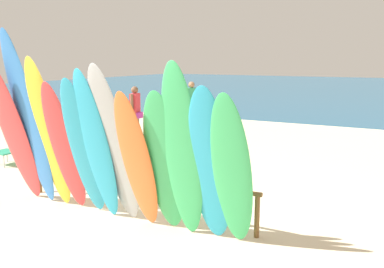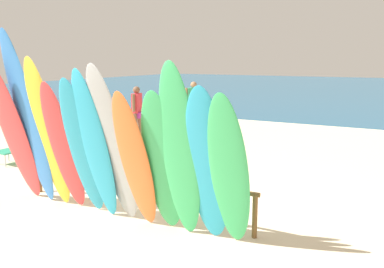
{
  "view_description": "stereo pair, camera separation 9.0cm",
  "coord_description": "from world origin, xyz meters",
  "px_view_note": "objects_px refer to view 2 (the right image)",
  "views": [
    {
      "loc": [
        3.73,
        -5.05,
        2.36
      ],
      "look_at": [
        0.0,
        1.97,
        0.92
      ],
      "focal_mm": 39.16,
      "sensor_mm": 36.0,
      "label": 1
    },
    {
      "loc": [
        3.81,
        -5.0,
        2.36
      ],
      "look_at": [
        0.0,
        1.97,
        0.92
      ],
      "focal_mm": 39.16,
      "sensor_mm": 36.0,
      "label": 2
    }
  ],
  "objects_px": {
    "surfboard_green_9": "(180,153)",
    "beach_chair_blue": "(14,144)",
    "surfboard_orange_7": "(135,161)",
    "surfboard_teal_5": "(95,147)",
    "beachgoer_photographing": "(194,101)",
    "surfboard_teal_4": "(82,148)",
    "surfboard_green_11": "(229,172)",
    "surfboard_teal_10": "(208,166)",
    "surfboard_red_3": "(64,148)",
    "surfboard_blue_1": "(28,120)",
    "surfboard_grey_6": "(113,146)",
    "beach_chair_red": "(63,146)",
    "surfboard_rack": "(131,179)",
    "surfboard_red_0": "(14,132)",
    "beachgoer_near_rack": "(137,108)",
    "surfboard_green_8": "(162,163)",
    "beach_chair_striped": "(70,135)",
    "surfboard_yellow_2": "(48,135)"
  },
  "relations": [
    {
      "from": "surfboard_red_3",
      "to": "beachgoer_near_rack",
      "type": "height_order",
      "value": "surfboard_red_3"
    },
    {
      "from": "surfboard_rack",
      "to": "surfboard_orange_7",
      "type": "xyz_separation_m",
      "value": [
        0.49,
        -0.55,
        0.46
      ]
    },
    {
      "from": "surfboard_rack",
      "to": "surfboard_teal_4",
      "type": "bearing_deg",
      "value": -132.44
    },
    {
      "from": "surfboard_green_9",
      "to": "beach_chair_blue",
      "type": "xyz_separation_m",
      "value": [
        -5.43,
        1.77,
        -0.75
      ]
    },
    {
      "from": "beachgoer_photographing",
      "to": "beach_chair_red",
      "type": "height_order",
      "value": "beachgoer_photographing"
    },
    {
      "from": "surfboard_green_9",
      "to": "surfboard_teal_5",
      "type": "bearing_deg",
      "value": 178.95
    },
    {
      "from": "beach_chair_red",
      "to": "beach_chair_blue",
      "type": "distance_m",
      "value": 1.19
    },
    {
      "from": "surfboard_blue_1",
      "to": "surfboard_green_11",
      "type": "height_order",
      "value": "surfboard_blue_1"
    },
    {
      "from": "surfboard_yellow_2",
      "to": "surfboard_red_3",
      "type": "bearing_deg",
      "value": -2.62
    },
    {
      "from": "surfboard_orange_7",
      "to": "surfboard_green_11",
      "type": "bearing_deg",
      "value": 6.64
    },
    {
      "from": "surfboard_blue_1",
      "to": "surfboard_grey_6",
      "type": "distance_m",
      "value": 1.68
    },
    {
      "from": "surfboard_red_0",
      "to": "surfboard_teal_5",
      "type": "relative_size",
      "value": 1.07
    },
    {
      "from": "surfboard_green_11",
      "to": "beachgoer_near_rack",
      "type": "height_order",
      "value": "surfboard_green_11"
    },
    {
      "from": "surfboard_orange_7",
      "to": "beachgoer_photographing",
      "type": "bearing_deg",
      "value": 117.97
    },
    {
      "from": "surfboard_blue_1",
      "to": "beach_chair_blue",
      "type": "height_order",
      "value": "surfboard_blue_1"
    },
    {
      "from": "surfboard_teal_10",
      "to": "surfboard_green_11",
      "type": "bearing_deg",
      "value": -6.11
    },
    {
      "from": "surfboard_red_3",
      "to": "beachgoer_near_rack",
      "type": "xyz_separation_m",
      "value": [
        -2.76,
        5.66,
        -0.14
      ]
    },
    {
      "from": "surfboard_red_3",
      "to": "beachgoer_near_rack",
      "type": "distance_m",
      "value": 6.3
    },
    {
      "from": "surfboard_teal_10",
      "to": "surfboard_red_3",
      "type": "bearing_deg",
      "value": 178.22
    },
    {
      "from": "surfboard_green_8",
      "to": "surfboard_red_3",
      "type": "bearing_deg",
      "value": 175.36
    },
    {
      "from": "surfboard_grey_6",
      "to": "surfboard_green_9",
      "type": "distance_m",
      "value": 1.07
    },
    {
      "from": "surfboard_red_0",
      "to": "beachgoer_photographing",
      "type": "distance_m",
      "value": 8.32
    },
    {
      "from": "surfboard_green_9",
      "to": "beach_chair_red",
      "type": "height_order",
      "value": "surfboard_green_9"
    },
    {
      "from": "surfboard_grey_6",
      "to": "surfboard_green_11",
      "type": "distance_m",
      "value": 1.74
    },
    {
      "from": "surfboard_grey_6",
      "to": "surfboard_red_3",
      "type": "bearing_deg",
      "value": -177.32
    },
    {
      "from": "surfboard_green_9",
      "to": "beach_chair_blue",
      "type": "height_order",
      "value": "surfboard_green_9"
    },
    {
      "from": "beachgoer_near_rack",
      "to": "surfboard_blue_1",
      "type": "bearing_deg",
      "value": -173.84
    },
    {
      "from": "surfboard_orange_7",
      "to": "surfboard_teal_4",
      "type": "bearing_deg",
      "value": -177.42
    },
    {
      "from": "surfboard_red_0",
      "to": "surfboard_yellow_2",
      "type": "relative_size",
      "value": 1.01
    },
    {
      "from": "surfboard_red_3",
      "to": "surfboard_teal_5",
      "type": "height_order",
      "value": "surfboard_teal_5"
    },
    {
      "from": "surfboard_green_9",
      "to": "surfboard_teal_10",
      "type": "height_order",
      "value": "surfboard_green_9"
    },
    {
      "from": "beachgoer_photographing",
      "to": "surfboard_teal_4",
      "type": "bearing_deg",
      "value": 72.11
    },
    {
      "from": "surfboard_green_8",
      "to": "surfboard_red_0",
      "type": "bearing_deg",
      "value": 175.8
    },
    {
      "from": "surfboard_grey_6",
      "to": "surfboard_green_8",
      "type": "bearing_deg",
      "value": 10.47
    },
    {
      "from": "surfboard_teal_4",
      "to": "surfboard_green_9",
      "type": "xyz_separation_m",
      "value": [
        1.67,
        -0.02,
        0.12
      ]
    },
    {
      "from": "beachgoer_photographing",
      "to": "beach_chair_red",
      "type": "bearing_deg",
      "value": 53.96
    },
    {
      "from": "surfboard_red_3",
      "to": "surfboard_green_11",
      "type": "relative_size",
      "value": 1.03
    },
    {
      "from": "surfboard_green_9",
      "to": "surfboard_green_11",
      "type": "relative_size",
      "value": 1.15
    },
    {
      "from": "surfboard_blue_1",
      "to": "surfboard_green_8",
      "type": "xyz_separation_m",
      "value": [
        2.43,
        0.08,
        -0.41
      ]
    },
    {
      "from": "beachgoer_photographing",
      "to": "beach_chair_striped",
      "type": "xyz_separation_m",
      "value": [
        -0.9,
        -4.98,
        -0.47
      ]
    },
    {
      "from": "surfboard_orange_7",
      "to": "beach_chair_blue",
      "type": "relative_size",
      "value": 2.58
    },
    {
      "from": "surfboard_green_9",
      "to": "beachgoer_near_rack",
      "type": "relative_size",
      "value": 1.56
    },
    {
      "from": "surfboard_red_0",
      "to": "beach_chair_striped",
      "type": "height_order",
      "value": "surfboard_red_0"
    },
    {
      "from": "surfboard_rack",
      "to": "surfboard_red_3",
      "type": "distance_m",
      "value": 1.12
    },
    {
      "from": "surfboard_teal_5",
      "to": "beachgoer_near_rack",
      "type": "bearing_deg",
      "value": 124.63
    },
    {
      "from": "surfboard_green_11",
      "to": "beach_chair_striped",
      "type": "xyz_separation_m",
      "value": [
        -5.81,
        3.19,
        -0.57
      ]
    },
    {
      "from": "surfboard_grey_6",
      "to": "surfboard_red_0",
      "type": "bearing_deg",
      "value": -174.95
    },
    {
      "from": "surfboard_teal_5",
      "to": "surfboard_grey_6",
      "type": "distance_m",
      "value": 0.31
    },
    {
      "from": "surfboard_teal_5",
      "to": "beachgoer_photographing",
      "type": "distance_m",
      "value": 8.72
    },
    {
      "from": "surfboard_rack",
      "to": "surfboard_red_0",
      "type": "bearing_deg",
      "value": -163.46
    }
  ]
}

